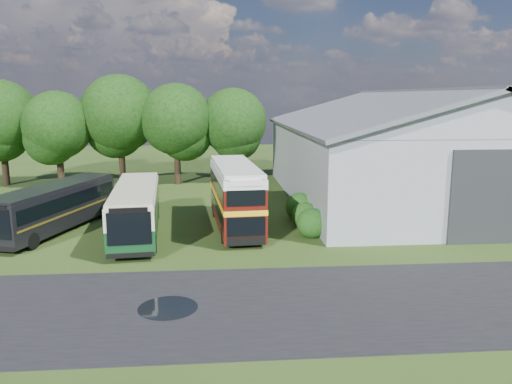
{
  "coord_description": "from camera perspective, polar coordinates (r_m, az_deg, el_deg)",
  "views": [
    {
      "loc": [
        0.31,
        -20.4,
        7.66
      ],
      "look_at": [
        2.66,
        8.0,
        2.19
      ],
      "focal_mm": 35.0,
      "sensor_mm": 36.0,
      "label": 1
    }
  ],
  "objects": [
    {
      "name": "ground",
      "position": [
        21.79,
        -5.33,
        -9.77
      ],
      "size": [
        120.0,
        120.0,
        0.0
      ],
      "primitive_type": "plane",
      "color": "#213811",
      "rests_on": "ground"
    },
    {
      "name": "asphalt_road",
      "position": [
        19.2,
        3.81,
        -12.67
      ],
      "size": [
        60.0,
        8.0,
        0.02
      ],
      "primitive_type": "cube",
      "color": "black",
      "rests_on": "ground"
    },
    {
      "name": "puddle",
      "position": [
        19.1,
        -10.03,
        -12.96
      ],
      "size": [
        2.2,
        2.2,
        0.01
      ],
      "primitive_type": "cylinder",
      "color": "black",
      "rests_on": "ground"
    },
    {
      "name": "storage_shed",
      "position": [
        39.39,
        17.25,
        5.29
      ],
      "size": [
        18.8,
        24.8,
        8.15
      ],
      "color": "gray",
      "rests_on": "ground"
    },
    {
      "name": "tree_left_a",
      "position": [
        48.52,
        -27.16,
        7.57
      ],
      "size": [
        6.46,
        6.46,
        9.12
      ],
      "color": "black",
      "rests_on": "ground"
    },
    {
      "name": "tree_left_b",
      "position": [
        45.94,
        -21.75,
        7.09
      ],
      "size": [
        5.78,
        5.78,
        8.16
      ],
      "color": "black",
      "rests_on": "ground"
    },
    {
      "name": "tree_mid",
      "position": [
        45.98,
        -15.33,
        8.64
      ],
      "size": [
        6.8,
        6.8,
        9.6
      ],
      "color": "black",
      "rests_on": "ground"
    },
    {
      "name": "tree_right_a",
      "position": [
        44.37,
        -9.11,
        8.18
      ],
      "size": [
        6.26,
        6.26,
        8.83
      ],
      "color": "black",
      "rests_on": "ground"
    },
    {
      "name": "tree_right_b",
      "position": [
        45.09,
        -2.61,
        8.02
      ],
      "size": [
        5.98,
        5.98,
        8.45
      ],
      "color": "black",
      "rests_on": "ground"
    },
    {
      "name": "shrub_front",
      "position": [
        27.99,
        6.37,
        -5.09
      ],
      "size": [
        1.7,
        1.7,
        1.7
      ],
      "primitive_type": "sphere",
      "color": "#194714",
      "rests_on": "ground"
    },
    {
      "name": "shrub_mid",
      "position": [
        29.89,
        5.63,
        -4.04
      ],
      "size": [
        1.6,
        1.6,
        1.6
      ],
      "primitive_type": "sphere",
      "color": "#194714",
      "rests_on": "ground"
    },
    {
      "name": "shrub_back",
      "position": [
        31.79,
        4.99,
        -3.12
      ],
      "size": [
        1.8,
        1.8,
        1.8
      ],
      "primitive_type": "sphere",
      "color": "#194714",
      "rests_on": "ground"
    },
    {
      "name": "bus_green_single",
      "position": [
        28.62,
        -13.54,
        -1.91
      ],
      "size": [
        3.23,
        10.28,
        2.79
      ],
      "rotation": [
        0.0,
        0.0,
        0.09
      ],
      "color": "black",
      "rests_on": "ground"
    },
    {
      "name": "bus_maroon_double",
      "position": [
        29.19,
        -2.37,
        -0.5
      ],
      "size": [
        2.96,
        9.07,
        3.83
      ],
      "rotation": [
        0.0,
        0.0,
        0.08
      ],
      "color": "black",
      "rests_on": "ground"
    },
    {
      "name": "bus_dark_single",
      "position": [
        30.91,
        -22.01,
        -1.57
      ],
      "size": [
        5.11,
        9.96,
        2.68
      ],
      "rotation": [
        0.0,
        0.0,
        -0.31
      ],
      "color": "black",
      "rests_on": "ground"
    }
  ]
}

